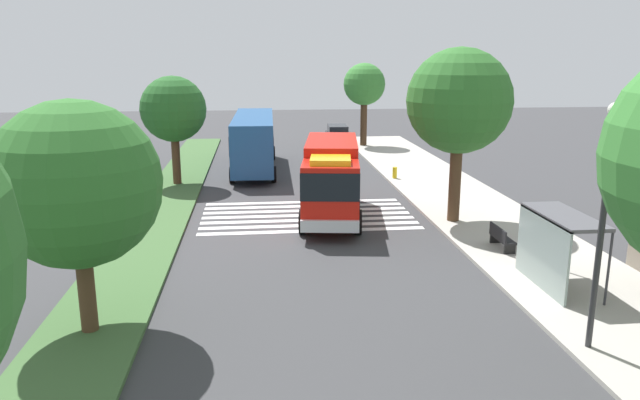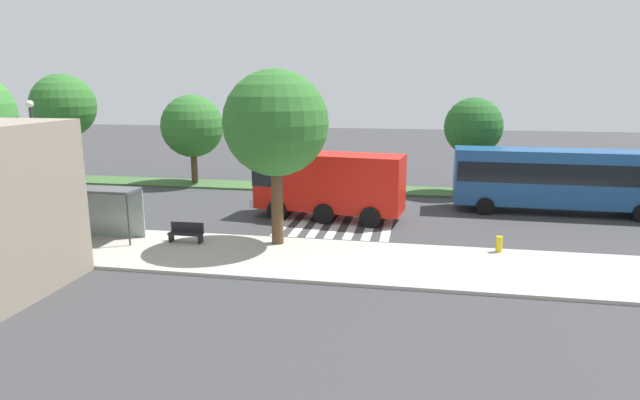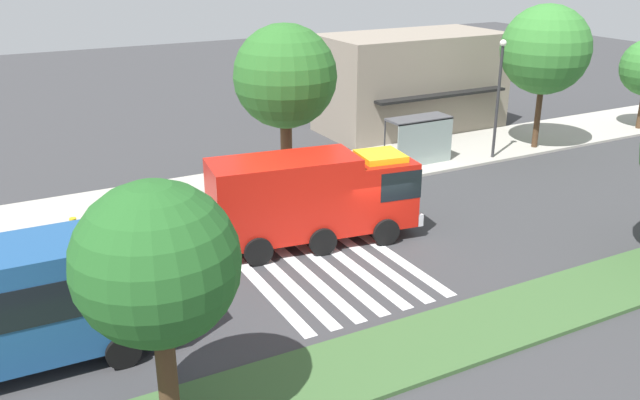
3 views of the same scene
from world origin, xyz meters
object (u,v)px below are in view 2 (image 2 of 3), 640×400
(fire_truck, at_px, (326,183))
(median_tree_far_west, at_px, (473,127))
(transit_bus, at_px, (559,176))
(bus_stop_shelter, at_px, (105,202))
(bench_near_shelter, at_px, (186,232))
(median_tree_center, at_px, (63,106))
(sidewalk_tree_west, at_px, (276,124))
(fire_hydrant, at_px, (499,244))
(street_lamp, at_px, (36,155))
(median_tree_west, at_px, (192,126))

(fire_truck, distance_m, median_tree_far_west, 12.08)
(transit_bus, relative_size, bus_stop_shelter, 3.36)
(bench_near_shelter, bearing_deg, median_tree_center, -41.77)
(sidewalk_tree_west, height_order, fire_hydrant, sidewalk_tree_west)
(median_tree_far_west, distance_m, fire_hydrant, 13.91)
(median_tree_far_west, height_order, fire_hydrant, median_tree_far_west)
(bench_near_shelter, distance_m, sidewalk_tree_west, 6.60)
(bus_stop_shelter, height_order, bench_near_shelter, bus_stop_shelter)
(median_tree_far_west, relative_size, median_tree_center, 0.80)
(median_tree_far_west, bearing_deg, transit_bus, 134.22)
(street_lamp, xyz_separation_m, median_tree_center, (7.87, -13.41, 1.77))
(median_tree_west, bearing_deg, median_tree_far_west, 180.00)
(bus_stop_shelter, bearing_deg, median_tree_west, -82.92)
(median_tree_west, bearing_deg, sidewalk_tree_west, 125.99)
(transit_bus, relative_size, bench_near_shelter, 7.35)
(transit_bus, xyz_separation_m, median_tree_far_west, (4.49, -4.61, 2.36))
(sidewalk_tree_west, xyz_separation_m, median_tree_center, (20.32, -13.81, 0.07))
(street_lamp, distance_m, median_tree_center, 15.65)
(bus_stop_shelter, xyz_separation_m, street_lamp, (4.21, -0.97, 2.02))
(street_lamp, bearing_deg, bench_near_shelter, 173.33)
(street_lamp, height_order, median_tree_far_west, street_lamp)
(median_tree_far_west, relative_size, fire_hydrant, 9.06)
(sidewalk_tree_west, distance_m, fire_hydrant, 11.13)
(bench_near_shelter, relative_size, median_tree_far_west, 0.25)
(median_tree_west, bearing_deg, fire_truck, 143.93)
(transit_bus, relative_size, median_tree_far_west, 1.85)
(median_tree_west, relative_size, median_tree_center, 0.81)
(street_lamp, bearing_deg, transit_bus, -161.75)
(fire_hydrant, bearing_deg, bus_stop_shelter, 3.40)
(median_tree_center, bearing_deg, bus_stop_shelter, 130.04)
(fire_truck, bearing_deg, fire_hydrant, 157.34)
(transit_bus, bearing_deg, fire_hydrant, -115.32)
(transit_bus, distance_m, median_tree_west, 24.78)
(transit_bus, height_order, fire_hydrant, transit_bus)
(bus_stop_shelter, bearing_deg, fire_truck, -147.17)
(transit_bus, xyz_separation_m, median_tree_west, (24.26, -4.61, 2.14))
(transit_bus, distance_m, median_tree_far_west, 6.85)
(transit_bus, bearing_deg, median_tree_far_west, 135.57)
(sidewalk_tree_west, bearing_deg, street_lamp, -1.84)
(bench_near_shelter, bearing_deg, transit_bus, -152.16)
(fire_truck, relative_size, sidewalk_tree_west, 1.09)
(bus_stop_shelter, bearing_deg, street_lamp, -13.03)
(fire_truck, distance_m, fire_hydrant, 10.08)
(transit_bus, xyz_separation_m, bench_near_shelter, (18.47, 9.76, -1.58))
(bench_near_shelter, xyz_separation_m, sidewalk_tree_west, (-4.24, -0.56, 5.03))
(median_tree_west, xyz_separation_m, fire_hydrant, (-19.89, 13.31, -3.82))
(median_tree_center, distance_m, fire_hydrant, 33.39)
(bus_stop_shelter, bearing_deg, transit_bus, -156.50)
(bus_stop_shelter, height_order, fire_hydrant, bus_stop_shelter)
(bus_stop_shelter, distance_m, street_lamp, 4.77)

